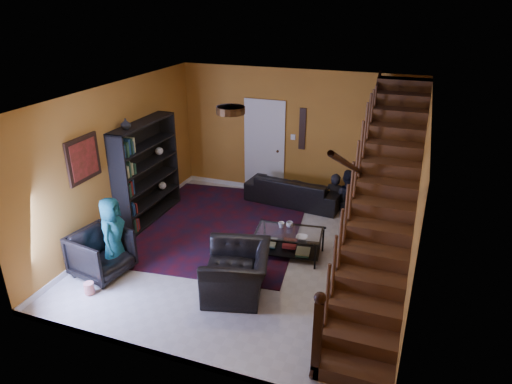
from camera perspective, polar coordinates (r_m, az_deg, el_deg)
floor at (r=8.13m, az=-0.55°, el=-7.64°), size 5.50×5.50×0.00m
room at (r=9.64m, az=-5.22°, el=-2.08°), size 5.50×5.50×5.50m
staircase at (r=7.10m, az=15.67°, el=-0.72°), size 0.95×5.02×3.18m
bookshelf at (r=9.19m, az=-13.44°, el=2.23°), size 0.35×1.80×2.00m
door at (r=10.26m, az=1.07°, el=5.49°), size 0.82×0.05×2.05m
framed_picture at (r=7.91m, az=-20.78°, el=3.87°), size 0.04×0.74×0.74m
wall_hanging at (r=9.88m, az=5.82°, el=7.85°), size 0.14×0.03×0.90m
ceiling_fixture at (r=6.38m, az=-3.20°, el=10.19°), size 0.40×0.40×0.10m
rug at (r=9.08m, az=-5.00°, el=-4.09°), size 3.66×4.06×0.02m
sofa at (r=9.91m, az=4.82°, el=0.26°), size 2.13×1.01×0.60m
armchair_left at (r=7.80m, az=-18.76°, el=-7.29°), size 0.95×0.93×0.75m
armchair_right at (r=6.99m, az=-2.42°, el=-9.93°), size 1.21×1.31×0.72m
person_adult_a at (r=9.84m, az=9.73°, el=-1.05°), size 0.48×0.35×1.23m
person_adult_b at (r=9.79m, az=11.23°, el=-0.95°), size 0.71×0.58×1.34m
person_child at (r=7.76m, az=-17.48°, el=-5.06°), size 0.55×0.70×1.27m
coffee_table at (r=7.99m, az=4.09°, el=-6.19°), size 1.23×0.82×0.44m
cup_a at (r=8.04m, az=4.21°, el=-4.09°), size 0.16×0.16×0.10m
cup_b at (r=8.01m, az=3.18°, el=-4.13°), size 0.13×0.13×0.10m
bowl at (r=7.70m, az=5.74°, el=-5.68°), size 0.20×0.20×0.05m
vase at (r=8.46m, az=-15.98°, el=8.19°), size 0.18×0.18×0.19m
popcorn_bucket at (r=7.52m, az=-20.14°, el=-11.20°), size 0.19×0.19×0.17m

